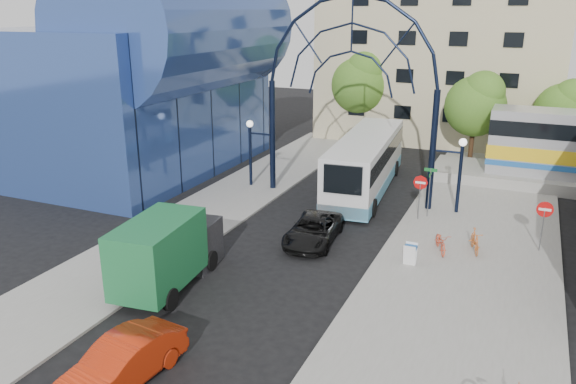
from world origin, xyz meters
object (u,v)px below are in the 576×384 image
at_px(stop_sign, 420,187).
at_px(bike_near_a, 441,242).
at_px(street_name_sign, 430,182).
at_px(green_truck, 169,250).
at_px(red_sedan, 122,363).
at_px(tree_north_a, 477,103).
at_px(sandwich_board, 410,252).
at_px(tree_north_b, 362,81).
at_px(bike_near_b, 475,241).
at_px(black_suv, 313,230).
at_px(do_not_enter_sign, 544,214).
at_px(city_bus, 366,162).
at_px(tree_north_c, 565,109).
at_px(gateway_arch, 351,57).

xyz_separation_m(stop_sign, bike_near_a, (1.85, -4.00, -1.38)).
bearing_deg(street_name_sign, green_truck, -124.85).
relative_size(street_name_sign, red_sedan, 0.62).
relative_size(tree_north_a, green_truck, 1.09).
bearing_deg(green_truck, sandwich_board, 26.53).
bearing_deg(tree_north_b, stop_sign, -64.17).
relative_size(red_sedan, bike_near_b, 2.50).
bearing_deg(black_suv, tree_north_a, 68.55).
height_order(do_not_enter_sign, sandwich_board, do_not_enter_sign).
relative_size(do_not_enter_sign, city_bus, 0.19).
bearing_deg(tree_north_a, bike_near_b, -83.38).
xyz_separation_m(street_name_sign, red_sedan, (-6.07, -18.58, -1.38)).
bearing_deg(tree_north_c, street_name_sign, -114.31).
height_order(sandwich_board, tree_north_a, tree_north_a).
distance_m(tree_north_a, city_bus, 11.51).
distance_m(gateway_arch, stop_sign, 8.37).
distance_m(tree_north_a, black_suv, 20.25).
bearing_deg(green_truck, city_bus, 70.16).
relative_size(city_bus, black_suv, 2.75).
relative_size(gateway_arch, tree_north_b, 1.70).
bearing_deg(bike_near_b, tree_north_c, 62.21).
height_order(street_name_sign, tree_north_c, tree_north_c).
relative_size(sandwich_board, red_sedan, 0.22).
xyz_separation_m(stop_sign, do_not_enter_sign, (6.20, -2.00, -0.02)).
height_order(tree_north_b, green_truck, tree_north_b).
xyz_separation_m(gateway_arch, city_bus, (0.54, 2.24, -6.70)).
bearing_deg(city_bus, tree_north_a, 55.12).
bearing_deg(gateway_arch, tree_north_c, 48.96).
xyz_separation_m(tree_north_a, city_bus, (-5.59, -9.68, -2.75)).
distance_m(sandwich_board, city_bus, 11.50).
distance_m(tree_north_b, city_bus, 14.78).
bearing_deg(bike_near_b, street_name_sign, 110.36).
distance_m(do_not_enter_sign, street_name_sign, 6.36).
xyz_separation_m(city_bus, green_truck, (-3.95, -16.01, -0.29)).
height_order(do_not_enter_sign, tree_north_c, tree_north_c).
bearing_deg(tree_north_b, red_sedan, -85.21).
relative_size(tree_north_a, city_bus, 0.53).
xyz_separation_m(stop_sign, green_truck, (-8.21, -11.77, -0.43)).
distance_m(city_bus, green_truck, 16.49).
xyz_separation_m(tree_north_b, city_bus, (4.41, -13.68, -3.41)).
height_order(city_bus, bike_near_b, city_bus).
distance_m(tree_north_c, red_sedan, 36.48).
height_order(stop_sign, sandwich_board, stop_sign).
xyz_separation_m(tree_north_b, bike_near_a, (10.52, -21.93, -4.65)).
height_order(tree_north_a, tree_north_c, tree_north_a).
height_order(tree_north_a, green_truck, tree_north_a).
relative_size(do_not_enter_sign, black_suv, 0.52).
bearing_deg(tree_north_c, red_sedan, -110.97).
height_order(stop_sign, city_bus, city_bus).
bearing_deg(tree_north_c, sandwich_board, -106.55).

